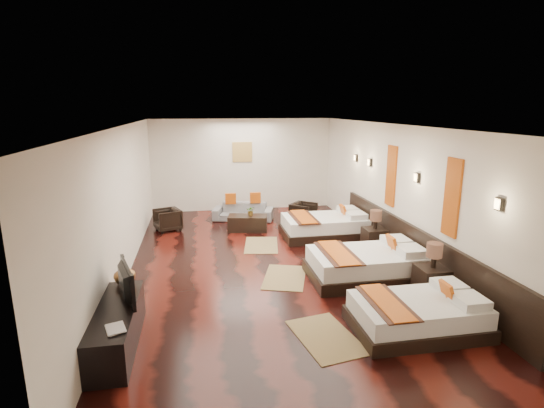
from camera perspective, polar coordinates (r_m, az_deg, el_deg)
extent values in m
cube|color=black|center=(8.60, -0.49, -8.23)|extent=(5.50, 9.50, 0.01)
cube|color=white|center=(8.00, -0.53, 10.76)|extent=(5.50, 9.50, 0.01)
cube|color=silver|center=(12.82, -4.10, 5.41)|extent=(5.50, 0.01, 2.80)
cube|color=silver|center=(8.20, -19.82, 0.14)|extent=(0.01, 9.50, 2.80)
cube|color=silver|center=(9.05, 16.92, 1.54)|extent=(0.01, 9.50, 2.80)
cube|color=black|center=(8.60, 18.66, -5.76)|extent=(0.08, 6.60, 0.90)
cube|color=black|center=(6.56, 19.27, -15.29)|extent=(1.85, 1.15, 0.19)
cube|color=white|center=(6.46, 19.43, -13.50)|extent=(1.76, 1.06, 0.26)
cube|color=#BB4D0D|center=(6.58, 23.00, -11.02)|extent=(0.14, 0.28, 0.28)
cube|color=#38190F|center=(6.18, 15.51, -12.99)|extent=(0.48, 1.16, 0.02)
cube|color=#BB4D0D|center=(6.18, 15.52, -12.88)|extent=(0.34, 1.16, 0.02)
cube|color=black|center=(8.07, 12.74, -9.21)|extent=(2.12, 1.31, 0.22)
cube|color=white|center=(7.97, 12.84, -7.47)|extent=(2.02, 1.21, 0.30)
cube|color=#BB4D0D|center=(8.09, 16.24, -5.32)|extent=(0.16, 0.32, 0.33)
cube|color=#38190F|center=(7.72, 9.08, -6.70)|extent=(0.55, 1.33, 0.02)
cube|color=#BB4D0D|center=(7.72, 9.08, -6.60)|extent=(0.38, 1.33, 0.02)
cube|color=black|center=(10.38, 7.17, -3.87)|extent=(2.06, 1.28, 0.22)
cube|color=white|center=(10.31, 7.21, -2.52)|extent=(1.96, 1.18, 0.29)
cube|color=#BB4D0D|center=(10.40, 9.83, -0.96)|extent=(0.15, 0.31, 0.32)
cube|color=#38190F|center=(10.12, 4.32, -1.82)|extent=(0.54, 1.29, 0.02)
cube|color=#BB4D0D|center=(10.12, 4.32, -1.74)|extent=(0.37, 1.29, 0.02)
cube|color=black|center=(7.57, 21.12, -10.03)|extent=(0.49, 0.49, 0.54)
cylinder|color=black|center=(7.44, 21.37, -7.35)|extent=(0.09, 0.09, 0.22)
cylinder|color=#3F2619|center=(7.37, 21.49, -5.93)|extent=(0.26, 0.26, 0.24)
cube|color=black|center=(9.49, 13.94, -4.83)|extent=(0.48, 0.48, 0.53)
cylinder|color=black|center=(9.38, 14.07, -2.67)|extent=(0.09, 0.09, 0.21)
cylinder|color=#3F2619|center=(9.33, 14.13, -1.54)|extent=(0.26, 0.26, 0.23)
cube|color=olive|center=(6.13, 7.43, -17.71)|extent=(0.96, 1.32, 0.01)
cube|color=olive|center=(7.94, 1.77, -10.07)|extent=(1.08, 1.37, 0.01)
cube|color=olive|center=(9.69, -1.49, -5.67)|extent=(0.94, 1.31, 0.01)
cube|color=black|center=(6.13, -20.56, -15.64)|extent=(0.50, 1.80, 0.55)
imported|color=black|center=(6.11, -20.11, -10.18)|extent=(0.38, 0.88, 0.51)
imported|color=black|center=(5.49, -21.90, -15.94)|extent=(0.29, 0.34, 0.03)
imported|color=brown|center=(6.67, -19.67, -8.99)|extent=(0.34, 0.34, 0.33)
imported|color=slate|center=(11.77, -3.99, -1.05)|extent=(1.78, 1.09, 0.49)
imported|color=black|center=(11.08, -14.21, -2.12)|extent=(0.81, 0.80, 0.57)
imported|color=black|center=(11.46, 4.35, -1.23)|extent=(0.88, 0.87, 0.57)
cube|color=black|center=(10.77, -3.37, -2.64)|extent=(1.08, 0.69, 0.40)
imported|color=#2C6120|center=(10.69, -2.93, -0.95)|extent=(0.27, 0.24, 0.25)
cube|color=#D86014|center=(7.38, 23.56, 0.81)|extent=(0.04, 0.40, 1.30)
cube|color=#D86014|center=(9.26, 16.10, 3.74)|extent=(0.04, 0.40, 1.30)
cube|color=black|center=(6.48, 28.85, 0.00)|extent=(0.06, 0.12, 0.18)
cube|color=#FFD18C|center=(6.46, 28.64, -0.01)|extent=(0.02, 0.10, 0.14)
cube|color=black|center=(8.26, 19.37, 3.46)|extent=(0.06, 0.12, 0.18)
cube|color=#FFD18C|center=(8.25, 19.19, 3.46)|extent=(0.02, 0.10, 0.14)
cube|color=black|center=(10.21, 13.35, 5.61)|extent=(0.06, 0.12, 0.18)
cube|color=#FFD18C|center=(10.20, 13.20, 5.61)|extent=(0.02, 0.10, 0.14)
cube|color=black|center=(11.04, 11.50, 6.25)|extent=(0.06, 0.12, 0.18)
cube|color=#FFD18C|center=(11.03, 11.35, 6.25)|extent=(0.02, 0.10, 0.14)
cube|color=#AD873F|center=(12.76, -4.12, 7.18)|extent=(0.60, 0.04, 0.60)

